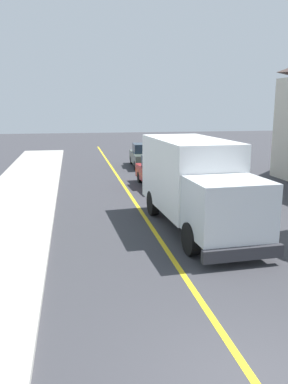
% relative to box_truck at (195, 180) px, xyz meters
% --- Properties ---
extents(centre_line_yellow, '(0.16, 56.00, 0.01)m').
position_rel_box_truck_xyz_m(centre_line_yellow, '(-1.54, 1.55, -1.76)').
color(centre_line_yellow, gold).
rests_on(centre_line_yellow, ground).
extents(box_truck, '(2.76, 7.29, 3.20)m').
position_rel_box_truck_xyz_m(box_truck, '(0.00, 0.00, 0.00)').
color(box_truck, white).
rests_on(box_truck, ground).
extents(parked_car_near, '(1.99, 4.47, 1.67)m').
position_rel_box_truck_xyz_m(parked_car_near, '(0.35, 7.50, -0.97)').
color(parked_car_near, maroon).
rests_on(parked_car_near, ground).
extents(parked_car_mid, '(2.01, 4.48, 1.67)m').
position_rel_box_truck_xyz_m(parked_car_mid, '(0.87, 14.78, -0.97)').
color(parked_car_mid, '#4C564C').
rests_on(parked_car_mid, ground).
extents(stop_sign, '(0.80, 0.10, 2.65)m').
position_rel_box_truck_xyz_m(stop_sign, '(2.93, 3.56, 0.09)').
color(stop_sign, gray).
rests_on(stop_sign, ground).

